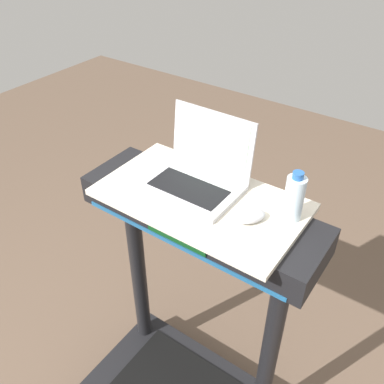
{
  "coord_description": "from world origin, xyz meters",
  "views": [
    {
      "loc": [
        0.64,
        -0.26,
        2.05
      ],
      "look_at": [
        0.0,
        0.65,
        1.23
      ],
      "focal_mm": 39.3,
      "sensor_mm": 36.0,
      "label": 1
    }
  ],
  "objects": [
    {
      "name": "desk_board",
      "position": [
        0.0,
        0.7,
        1.17
      ],
      "size": [
        0.71,
        0.4,
        0.02
      ],
      "primitive_type": "cube",
      "color": "beige",
      "rests_on": "treadmill_base"
    },
    {
      "name": "laptop",
      "position": [
        -0.05,
        0.76,
        1.23
      ],
      "size": [
        0.33,
        0.26,
        0.25
      ],
      "rotation": [
        0.0,
        0.0,
        -0.04
      ],
      "color": "#B7B7BC",
      "rests_on": "desk_board"
    },
    {
      "name": "water_bottle",
      "position": [
        0.3,
        0.78,
        1.26
      ],
      "size": [
        0.06,
        0.06,
        0.17
      ],
      "color": "silver",
      "rests_on": "desk_board"
    },
    {
      "name": "computer_mouse",
      "position": [
        0.2,
        0.69,
        1.2
      ],
      "size": [
        0.1,
        0.12,
        0.03
      ],
      "primitive_type": "ellipsoid",
      "rotation": [
        0.0,
        0.0,
        -0.54
      ],
      "color": "#B2B2B7",
      "rests_on": "desk_board"
    }
  ]
}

